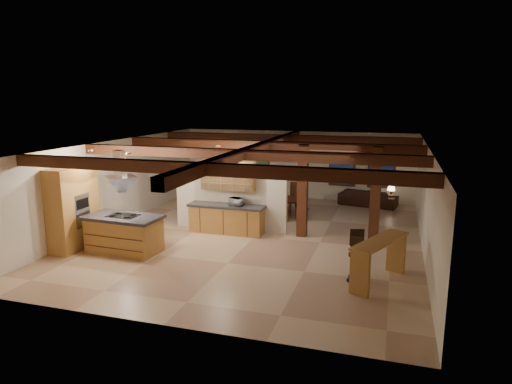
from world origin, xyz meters
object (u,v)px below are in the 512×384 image
(kitchen_island, at_px, (124,233))
(sofa, at_px, (368,197))
(bar_counter, at_px, (380,254))
(dining_table, at_px, (280,207))

(kitchen_island, xyz_separation_m, sofa, (6.28, 7.82, -0.20))
(kitchen_island, distance_m, sofa, 10.04)
(kitchen_island, bearing_deg, bar_counter, -1.82)
(bar_counter, bearing_deg, sofa, 95.24)
(bar_counter, bearing_deg, kitchen_island, 178.18)
(sofa, distance_m, bar_counter, 8.09)
(kitchen_island, xyz_separation_m, dining_table, (3.25, 5.19, -0.20))
(kitchen_island, height_order, dining_table, kitchen_island)
(bar_counter, bearing_deg, dining_table, 124.88)
(dining_table, distance_m, sofa, 4.02)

